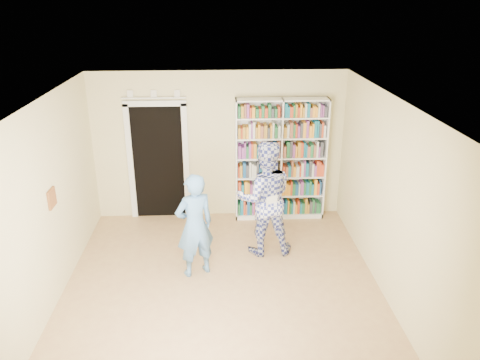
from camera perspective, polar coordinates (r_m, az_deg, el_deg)
name	(u,v)px	position (r m, az deg, el deg)	size (l,w,h in m)	color
floor	(222,291)	(6.81, -2.17, -13.35)	(5.00, 5.00, 0.00)	#AC7B53
ceiling	(219,102)	(5.69, -2.56, 9.44)	(5.00, 5.00, 0.00)	white
wall_back	(219,146)	(8.46, -2.58, 4.15)	(4.50, 4.50, 0.00)	beige
wall_left	(46,208)	(6.51, -22.59, -3.19)	(5.00, 5.00, 0.00)	beige
wall_right	(390,201)	(6.54, 17.79, -2.41)	(5.00, 5.00, 0.00)	beige
bookshelf	(280,159)	(8.46, 4.95, 2.52)	(1.63, 0.30, 2.24)	white
doorway	(158,156)	(8.56, -9.95, 2.84)	(1.10, 0.08, 2.43)	black
wall_art	(52,198)	(6.66, -21.96, -2.07)	(0.03, 0.25, 0.25)	brown
man_blue	(195,226)	(6.81, -5.54, -5.56)	(0.58, 0.38, 1.59)	#5587BD
man_plaid	(265,198)	(7.32, 3.03, -2.27)	(0.91, 0.71, 1.87)	navy
paper_sheet	(272,205)	(7.08, 3.90, -3.00)	(0.20, 0.01, 0.28)	white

